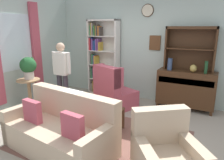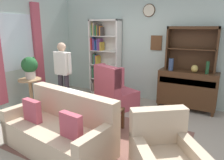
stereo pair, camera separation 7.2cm
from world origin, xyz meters
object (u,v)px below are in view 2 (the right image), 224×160
(vase_tall, at_px, (171,64))
(potted_plant_large, at_px, (30,66))
(bookshelf, at_px, (103,57))
(bottle_wine, at_px, (207,68))
(sideboard_hutch, at_px, (192,43))
(armchair_floral, at_px, (164,160))
(plant_stand, at_px, (31,91))
(person_reading, at_px, (63,71))
(potted_plant_small, at_px, (47,104))
(wingback_chair, at_px, (114,93))
(book_stack, at_px, (101,104))
(sideboard, at_px, (187,88))
(vase_round, at_px, (195,69))
(couch_floral, at_px, (60,131))
(coffee_table, at_px, (100,111))

(vase_tall, relative_size, potted_plant_large, 0.54)
(bookshelf, distance_m, bottle_wine, 2.75)
(sideboard_hutch, xyz_separation_m, armchair_floral, (0.19, -2.73, -1.27))
(plant_stand, distance_m, person_reading, 0.89)
(potted_plant_small, height_order, person_reading, person_reading)
(wingback_chair, height_order, book_stack, wingback_chair)
(sideboard, distance_m, vase_round, 0.52)
(plant_stand, xyz_separation_m, potted_plant_small, (0.43, 0.06, -0.27))
(couch_floral, relative_size, coffee_table, 2.36)
(sideboard_hutch, height_order, vase_round, sideboard_hutch)
(wingback_chair, relative_size, person_reading, 0.67)
(sideboard, bearing_deg, bottle_wine, -12.89)
(coffee_table, bearing_deg, potted_plant_large, 176.49)
(plant_stand, distance_m, potted_plant_small, 0.52)
(bottle_wine, xyz_separation_m, person_reading, (-3.00, -1.21, -0.15))
(potted_plant_small, bearing_deg, plant_stand, -172.39)
(sideboard, distance_m, armchair_floral, 2.64)
(sideboard_hutch, bearing_deg, couch_floral, -117.12)
(bookshelf, height_order, sideboard, bookshelf)
(vase_tall, relative_size, vase_round, 1.61)
(vase_round, distance_m, armchair_floral, 2.65)
(vase_tall, height_order, wingback_chair, vase_tall)
(potted_plant_small, relative_size, person_reading, 0.19)
(plant_stand, relative_size, potted_plant_large, 1.43)
(vase_round, height_order, person_reading, person_reading)
(couch_floral, bearing_deg, potted_plant_large, 150.86)
(vase_tall, xyz_separation_m, plant_stand, (-2.84, -1.68, -0.61))
(potted_plant_small, bearing_deg, vase_tall, 33.95)
(sideboard, distance_m, person_reading, 2.94)
(sideboard_hutch, height_order, wingback_chair, sideboard_hutch)
(armchair_floral, relative_size, potted_plant_large, 2.10)
(vase_round, height_order, coffee_table, vase_round)
(coffee_table, bearing_deg, wingback_chair, 104.57)
(plant_stand, bearing_deg, wingback_chair, 29.93)
(vase_tall, height_order, vase_round, vase_tall)
(wingback_chair, bearing_deg, vase_round, 23.18)
(potted_plant_small, bearing_deg, potted_plant_large, -178.46)
(book_stack, bearing_deg, sideboard_hutch, 55.23)
(armchair_floral, xyz_separation_m, person_reading, (-2.81, 1.33, 0.62))
(couch_floral, relative_size, plant_stand, 2.59)
(vase_tall, distance_m, person_reading, 2.54)
(vase_tall, distance_m, plant_stand, 3.35)
(vase_tall, height_order, plant_stand, vase_tall)
(bookshelf, height_order, couch_floral, bookshelf)
(vase_round, relative_size, potted_plant_large, 0.33)
(sideboard_hutch, relative_size, armchair_floral, 1.02)
(sideboard_hutch, height_order, armchair_floral, sideboard_hutch)
(potted_plant_large, distance_m, person_reading, 0.76)
(vase_tall, bearing_deg, armchair_floral, -77.09)
(vase_round, relative_size, potted_plant_small, 0.57)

